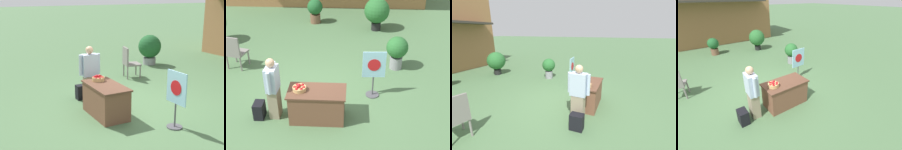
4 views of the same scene
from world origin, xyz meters
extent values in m
plane|color=#4C7047|center=(0.00, 0.00, 0.00)|extent=(120.00, 120.00, 0.00)
cube|color=#9E6B42|center=(-0.36, 9.22, 2.34)|extent=(9.50, 3.70, 4.67)
cube|color=#38332D|center=(-0.36, 6.92, 2.90)|extent=(8.07, 0.90, 0.12)
cube|color=brown|center=(0.24, -0.90, 0.38)|extent=(1.30, 0.69, 0.76)
cube|color=brown|center=(0.24, -0.90, 0.78)|extent=(1.38, 0.74, 0.04)
cylinder|color=tan|center=(-0.16, -0.90, 0.85)|extent=(0.32, 0.32, 0.10)
sphere|color=red|center=(-0.06, -0.91, 0.89)|extent=(0.08, 0.08, 0.08)
sphere|color=#A30F14|center=(-0.10, -0.82, 0.89)|extent=(0.08, 0.08, 0.08)
sphere|color=#A30F14|center=(-0.22, -0.81, 0.89)|extent=(0.08, 0.08, 0.08)
sphere|color=red|center=(-0.27, -0.92, 0.89)|extent=(0.08, 0.08, 0.08)
sphere|color=#A30F14|center=(-0.21, -1.00, 0.89)|extent=(0.08, 0.08, 0.08)
sphere|color=#A30F14|center=(-0.10, -0.99, 0.89)|extent=(0.08, 0.08, 0.08)
sphere|color=red|center=(-0.18, -0.87, 0.92)|extent=(0.08, 0.08, 0.08)
sphere|color=red|center=(-0.17, -0.87, 0.92)|extent=(0.08, 0.08, 0.08)
sphere|color=red|center=(-0.19, -0.93, 0.92)|extent=(0.08, 0.08, 0.08)
cube|color=gray|center=(-0.80, -0.85, 0.38)|extent=(0.25, 0.35, 0.77)
cube|color=silver|center=(-0.80, -0.85, 1.07)|extent=(0.28, 0.43, 0.60)
sphere|color=tan|center=(-0.80, -0.85, 1.48)|extent=(0.21, 0.21, 0.21)
cylinder|color=silver|center=(-0.79, -0.59, 1.10)|extent=(0.09, 0.09, 0.56)
cylinder|color=silver|center=(-0.81, -1.11, 1.10)|extent=(0.09, 0.09, 0.56)
cube|color=black|center=(-1.18, -0.94, 0.21)|extent=(0.24, 0.34, 0.42)
cylinder|color=#4C4C51|center=(1.62, 0.16, 0.01)|extent=(0.36, 0.36, 0.03)
cylinder|color=#4C4C51|center=(1.62, 0.16, 0.31)|extent=(0.04, 0.04, 0.55)
cube|color=#99D1EA|center=(1.62, 0.16, 0.95)|extent=(0.61, 0.06, 0.74)
cylinder|color=red|center=(1.62, 0.14, 0.95)|extent=(0.34, 0.02, 0.34)
cylinder|color=gray|center=(-2.26, 1.74, 0.23)|extent=(0.05, 0.05, 0.45)
cylinder|color=gray|center=(-2.36, 1.28, 0.23)|extent=(0.05, 0.05, 0.45)
cylinder|color=black|center=(1.95, 4.81, 0.15)|extent=(0.37, 0.37, 0.31)
sphere|color=#28662D|center=(1.95, 4.81, 0.80)|extent=(0.98, 0.98, 0.98)
cylinder|color=brown|center=(-0.55, 5.46, 0.19)|extent=(0.42, 0.42, 0.37)
sphere|color=#1E5628|center=(-0.55, 5.46, 0.69)|extent=(0.63, 0.63, 0.63)
cylinder|color=gray|center=(2.41, 1.71, 0.19)|extent=(0.38, 0.38, 0.39)
sphere|color=#28662D|center=(2.41, 1.71, 0.72)|extent=(0.67, 0.67, 0.67)
camera|label=1|loc=(6.75, -4.17, 3.00)|focal=50.00mm
camera|label=2|loc=(1.06, -6.93, 4.85)|focal=50.00mm
camera|label=3|loc=(-4.34, -1.87, 2.40)|focal=24.00mm
camera|label=4|loc=(-1.97, -4.20, 3.13)|focal=24.00mm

